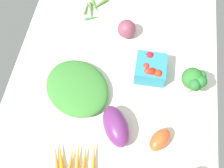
# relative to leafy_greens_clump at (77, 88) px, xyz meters

# --- Properties ---
(tablecloth) EXTENTS (1.04, 0.76, 0.02)m
(tablecloth) POSITION_rel_leafy_greens_clump_xyz_m (0.04, -0.12, -0.03)
(tablecloth) COLOR silver
(tablecloth) RESTS_ON ground
(leafy_greens_clump) EXTENTS (0.32, 0.32, 0.05)m
(leafy_greens_clump) POSITION_rel_leafy_greens_clump_xyz_m (0.00, 0.00, 0.00)
(leafy_greens_clump) COLOR #387C31
(leafy_greens_clump) RESTS_ON tablecloth
(eggplant) EXTENTS (0.17, 0.14, 0.08)m
(eggplant) POSITION_rel_leafy_greens_clump_xyz_m (-0.13, -0.16, 0.02)
(eggplant) COLOR #632765
(eggplant) RESTS_ON tablecloth
(roma_tomato) EXTENTS (0.10, 0.09, 0.05)m
(roma_tomato) POSITION_rel_leafy_greens_clump_xyz_m (-0.15, -0.31, 0.00)
(roma_tomato) COLOR #D35225
(roma_tomato) RESTS_ON tablecloth
(okra_pile) EXTENTS (0.13, 0.09, 0.02)m
(okra_pile) POSITION_rel_leafy_greens_clump_xyz_m (0.39, 0.01, -0.02)
(okra_pile) COLOR #488933
(okra_pile) RESTS_ON tablecloth
(red_onion_center) EXTENTS (0.07, 0.07, 0.07)m
(red_onion_center) POSITION_rel_leafy_greens_clump_xyz_m (0.28, -0.14, 0.01)
(red_onion_center) COLOR #803A4C
(red_onion_center) RESTS_ON tablecloth
(berry_basket) EXTENTS (0.11, 0.11, 0.08)m
(berry_basket) POSITION_rel_leafy_greens_clump_xyz_m (0.11, -0.25, 0.01)
(berry_basket) COLOR teal
(berry_basket) RESTS_ON tablecloth
(carrot_bunch) EXTENTS (0.19, 0.17, 0.03)m
(carrot_bunch) POSITION_rel_leafy_greens_clump_xyz_m (-0.27, -0.05, -0.01)
(carrot_bunch) COLOR orange
(carrot_bunch) RESTS_ON tablecloth
(broccoli_head) EXTENTS (0.09, 0.08, 0.11)m
(broccoli_head) POSITION_rel_leafy_greens_clump_xyz_m (0.06, -0.40, 0.05)
(broccoli_head) COLOR #9DC08B
(broccoli_head) RESTS_ON tablecloth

